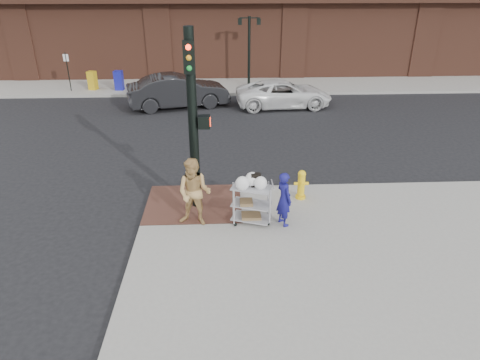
{
  "coord_description": "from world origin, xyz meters",
  "views": [
    {
      "loc": [
        0.27,
        -10.29,
        6.26
      ],
      "look_at": [
        0.74,
        0.15,
        1.25
      ],
      "focal_mm": 32.0,
      "sensor_mm": 36.0,
      "label": 1
    }
  ],
  "objects_px": {
    "sedan_dark": "(178,91)",
    "fire_hydrant": "(301,184)",
    "pedestrian_tan": "(194,193)",
    "lamp_post": "(249,44)",
    "minivan_white": "(284,94)",
    "utility_cart": "(251,201)",
    "traffic_signal_pole": "(194,118)",
    "woman_blue": "(284,199)"
  },
  "relations": [
    {
      "from": "sedan_dark",
      "to": "fire_hydrant",
      "type": "relative_size",
      "value": 5.65
    },
    {
      "from": "lamp_post",
      "to": "pedestrian_tan",
      "type": "xyz_separation_m",
      "value": [
        -2.48,
        -16.24,
        -1.52
      ]
    },
    {
      "from": "pedestrian_tan",
      "to": "woman_blue",
      "type": "bearing_deg",
      "value": 11.04
    },
    {
      "from": "sedan_dark",
      "to": "woman_blue",
      "type": "bearing_deg",
      "value": -177.04
    },
    {
      "from": "woman_blue",
      "to": "sedan_dark",
      "type": "distance_m",
      "value": 12.74
    },
    {
      "from": "woman_blue",
      "to": "pedestrian_tan",
      "type": "distance_m",
      "value": 2.38
    },
    {
      "from": "lamp_post",
      "to": "utility_cart",
      "type": "xyz_separation_m",
      "value": [
        -0.97,
        -16.21,
        -1.82
      ]
    },
    {
      "from": "lamp_post",
      "to": "fire_hydrant",
      "type": "bearing_deg",
      "value": -87.61
    },
    {
      "from": "pedestrian_tan",
      "to": "sedan_dark",
      "type": "relative_size",
      "value": 0.37
    },
    {
      "from": "lamp_post",
      "to": "woman_blue",
      "type": "xyz_separation_m",
      "value": [
        -0.11,
        -16.36,
        -1.71
      ]
    },
    {
      "from": "traffic_signal_pole",
      "to": "utility_cart",
      "type": "relative_size",
      "value": 3.5
    },
    {
      "from": "woman_blue",
      "to": "pedestrian_tan",
      "type": "height_order",
      "value": "pedestrian_tan"
    },
    {
      "from": "lamp_post",
      "to": "pedestrian_tan",
      "type": "relative_size",
      "value": 2.11
    },
    {
      "from": "minivan_white",
      "to": "fire_hydrant",
      "type": "distance_m",
      "value": 10.56
    },
    {
      "from": "lamp_post",
      "to": "traffic_signal_pole",
      "type": "xyz_separation_m",
      "value": [
        -2.48,
        -15.23,
        0.21
      ]
    },
    {
      "from": "minivan_white",
      "to": "utility_cart",
      "type": "relative_size",
      "value": 3.47
    },
    {
      "from": "pedestrian_tan",
      "to": "lamp_post",
      "type": "bearing_deg",
      "value": 95.14
    },
    {
      "from": "traffic_signal_pole",
      "to": "pedestrian_tan",
      "type": "xyz_separation_m",
      "value": [
        -0.01,
        -1.01,
        -1.74
      ]
    },
    {
      "from": "woman_blue",
      "to": "utility_cart",
      "type": "bearing_deg",
      "value": 55.57
    },
    {
      "from": "traffic_signal_pole",
      "to": "fire_hydrant",
      "type": "relative_size",
      "value": 5.46
    },
    {
      "from": "sedan_dark",
      "to": "minivan_white",
      "type": "bearing_deg",
      "value": -106.34
    },
    {
      "from": "utility_cart",
      "to": "traffic_signal_pole",
      "type": "bearing_deg",
      "value": 147.01
    },
    {
      "from": "lamp_post",
      "to": "woman_blue",
      "type": "height_order",
      "value": "lamp_post"
    },
    {
      "from": "lamp_post",
      "to": "sedan_dark",
      "type": "height_order",
      "value": "lamp_post"
    },
    {
      "from": "lamp_post",
      "to": "pedestrian_tan",
      "type": "bearing_deg",
      "value": -98.69
    },
    {
      "from": "traffic_signal_pole",
      "to": "woman_blue",
      "type": "xyz_separation_m",
      "value": [
        2.36,
        -1.13,
        -1.92
      ]
    },
    {
      "from": "traffic_signal_pole",
      "to": "sedan_dark",
      "type": "xyz_separation_m",
      "value": [
        -1.47,
        11.02,
        -1.98
      ]
    },
    {
      "from": "pedestrian_tan",
      "to": "fire_hydrant",
      "type": "bearing_deg",
      "value": 37.24
    },
    {
      "from": "pedestrian_tan",
      "to": "sedan_dark",
      "type": "height_order",
      "value": "pedestrian_tan"
    },
    {
      "from": "traffic_signal_pole",
      "to": "utility_cart",
      "type": "xyz_separation_m",
      "value": [
        1.51,
        -0.98,
        -2.03
      ]
    },
    {
      "from": "lamp_post",
      "to": "traffic_signal_pole",
      "type": "bearing_deg",
      "value": -99.24
    },
    {
      "from": "pedestrian_tan",
      "to": "minivan_white",
      "type": "bearing_deg",
      "value": 85.09
    },
    {
      "from": "pedestrian_tan",
      "to": "sedan_dark",
      "type": "distance_m",
      "value": 12.13
    },
    {
      "from": "sedan_dark",
      "to": "utility_cart",
      "type": "bearing_deg",
      "value": 179.38
    },
    {
      "from": "woman_blue",
      "to": "pedestrian_tan",
      "type": "xyz_separation_m",
      "value": [
        -2.37,
        0.12,
        0.18
      ]
    },
    {
      "from": "woman_blue",
      "to": "minivan_white",
      "type": "distance_m",
      "value": 12.1
    },
    {
      "from": "lamp_post",
      "to": "pedestrian_tan",
      "type": "height_order",
      "value": "lamp_post"
    },
    {
      "from": "traffic_signal_pole",
      "to": "fire_hydrant",
      "type": "distance_m",
      "value": 3.82
    },
    {
      "from": "minivan_white",
      "to": "utility_cart",
      "type": "height_order",
      "value": "utility_cart"
    },
    {
      "from": "woman_blue",
      "to": "fire_hydrant",
      "type": "bearing_deg",
      "value": -51.18
    },
    {
      "from": "pedestrian_tan",
      "to": "fire_hydrant",
      "type": "relative_size",
      "value": 2.06
    },
    {
      "from": "sedan_dark",
      "to": "utility_cart",
      "type": "height_order",
      "value": "sedan_dark"
    }
  ]
}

